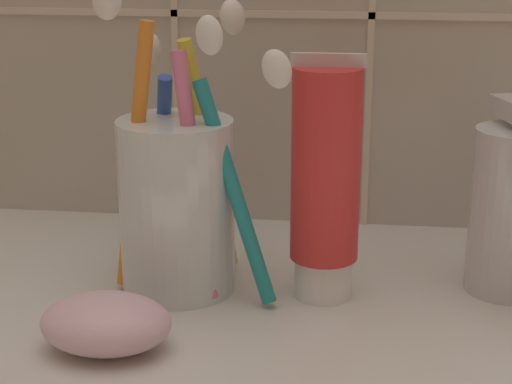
# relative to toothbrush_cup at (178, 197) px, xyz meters

# --- Properties ---
(sink_counter) EXTENTS (0.57, 0.39, 0.02)m
(sink_counter) POSITION_rel_toothbrush_cup_xyz_m (0.10, -0.06, -0.07)
(sink_counter) COLOR silver
(sink_counter) RESTS_ON ground
(toothbrush_cup) EXTENTS (0.12, 0.10, 0.19)m
(toothbrush_cup) POSITION_rel_toothbrush_cup_xyz_m (0.00, 0.00, 0.00)
(toothbrush_cup) COLOR silver
(toothbrush_cup) RESTS_ON sink_counter
(toothpaste_tube) EXTENTS (0.04, 0.04, 0.15)m
(toothpaste_tube) POSITION_rel_toothbrush_cup_xyz_m (0.09, -0.00, 0.01)
(toothpaste_tube) COLOR white
(toothpaste_tube) RESTS_ON sink_counter
(soap_bar) EXTENTS (0.07, 0.05, 0.03)m
(soap_bar) POSITION_rel_toothbrush_cup_xyz_m (-0.02, -0.09, -0.05)
(soap_bar) COLOR #DBB2C6
(soap_bar) RESTS_ON sink_counter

